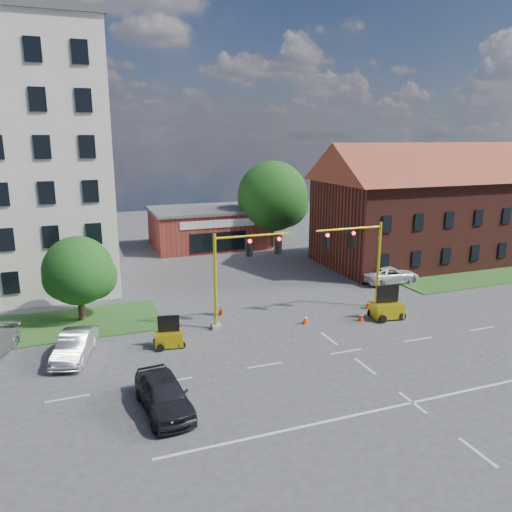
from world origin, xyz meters
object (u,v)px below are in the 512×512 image
signal_mast_west (240,267)px  trailer_east (387,308)px  sedan_dark (164,394)px  trailer_west (169,337)px  signal_mast_east (359,256)px  pickup_white (390,275)px

signal_mast_west → trailer_east: signal_mast_west is taller
signal_mast_west → sedan_dark: 11.26m
signal_mast_west → trailer_east: 10.44m
trailer_west → sedan_dark: 7.07m
signal_mast_east → pickup_white: size_ratio=1.24×
signal_mast_west → signal_mast_east: size_ratio=1.00×
sedan_dark → trailer_west: bearing=72.5°
trailer_west → pickup_white: bearing=29.3°
signal_mast_east → sedan_dark: 17.80m
trailer_west → pickup_white: (19.90, 6.57, 0.12)m
trailer_west → sedan_dark: trailer_west is taller
trailer_west → signal_mast_east: bearing=18.2°
signal_mast_east → sedan_dark: (-15.26, -8.62, -3.11)m
pickup_white → signal_mast_west: bearing=108.3°
sedan_dark → signal_mast_east: bearing=24.7°
trailer_east → pickup_white: (5.23, 7.08, -0.00)m
trailer_west → trailer_east: trailer_east is taller
signal_mast_west → pickup_white: size_ratio=1.24×
signal_mast_west → pickup_white: 16.00m
signal_mast_west → sedan_dark: (-6.55, -8.62, -3.11)m
pickup_white → sedan_dark: bearing=122.4°
signal_mast_east → trailer_east: bearing=-66.7°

